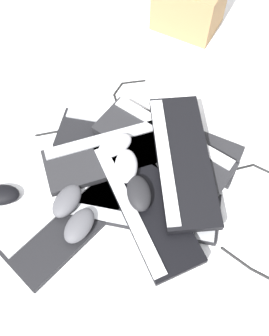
{
  "coord_description": "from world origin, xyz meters",
  "views": [
    {
      "loc": [
        -0.56,
        0.16,
        1.02
      ],
      "look_at": [
        -0.07,
        -0.05,
        0.04
      ],
      "focal_mm": 40.0,
      "sensor_mm": 36.0,
      "label": 1
    }
  ],
  "objects_px": {
    "keyboard_2": "(143,206)",
    "mouse_4": "(126,166)",
    "keyboard_1": "(76,216)",
    "keyboard_4": "(145,202)",
    "mouse_0": "(67,201)",
    "keyboard_0": "(126,138)",
    "keyboard_6": "(182,159)",
    "mouse_5": "(79,225)",
    "keyboard_7": "(118,153)",
    "mouse_3": "(139,193)",
    "keyboard_5": "(163,147)",
    "keyboard_3": "(171,142)",
    "mouse_1": "(1,195)",
    "cardboard_box": "(189,4)",
    "mouse_2": "(115,145)"
  },
  "relations": [
    {
      "from": "keyboard_3",
      "to": "mouse_4",
      "type": "relative_size",
      "value": 3.89
    },
    {
      "from": "keyboard_0",
      "to": "mouse_0",
      "type": "relative_size",
      "value": 4.08
    },
    {
      "from": "keyboard_6",
      "to": "keyboard_3",
      "type": "bearing_deg",
      "value": -8.44
    },
    {
      "from": "keyboard_7",
      "to": "mouse_1",
      "type": "bearing_deg",
      "value": 88.33
    },
    {
      "from": "keyboard_7",
      "to": "mouse_4",
      "type": "xyz_separation_m",
      "value": [
        -0.07,
        -0.0,
        0.04
      ]
    },
    {
      "from": "keyboard_5",
      "to": "keyboard_7",
      "type": "height_order",
      "value": "same"
    },
    {
      "from": "keyboard_0",
      "to": "cardboard_box",
      "type": "bearing_deg",
      "value": -45.25
    },
    {
      "from": "cardboard_box",
      "to": "keyboard_0",
      "type": "bearing_deg",
      "value": 134.75
    },
    {
      "from": "keyboard_0",
      "to": "keyboard_7",
      "type": "height_order",
      "value": "keyboard_7"
    },
    {
      "from": "keyboard_2",
      "to": "mouse_4",
      "type": "bearing_deg",
      "value": 3.49
    },
    {
      "from": "keyboard_4",
      "to": "mouse_5",
      "type": "distance_m",
      "value": 0.19
    },
    {
      "from": "mouse_1",
      "to": "mouse_2",
      "type": "distance_m",
      "value": 0.37
    },
    {
      "from": "keyboard_0",
      "to": "keyboard_6",
      "type": "height_order",
      "value": "keyboard_6"
    },
    {
      "from": "keyboard_7",
      "to": "mouse_3",
      "type": "height_order",
      "value": "mouse_3"
    },
    {
      "from": "keyboard_3",
      "to": "mouse_1",
      "type": "bearing_deg",
      "value": 87.97
    },
    {
      "from": "keyboard_0",
      "to": "keyboard_5",
      "type": "distance_m",
      "value": 0.13
    },
    {
      "from": "keyboard_2",
      "to": "mouse_1",
      "type": "xyz_separation_m",
      "value": [
        0.19,
        0.37,
        0.01
      ]
    },
    {
      "from": "mouse_0",
      "to": "mouse_4",
      "type": "height_order",
      "value": "mouse_4"
    },
    {
      "from": "keyboard_1",
      "to": "mouse_0",
      "type": "bearing_deg",
      "value": 15.66
    },
    {
      "from": "keyboard_6",
      "to": "mouse_1",
      "type": "height_order",
      "value": "keyboard_6"
    },
    {
      "from": "keyboard_4",
      "to": "cardboard_box",
      "type": "height_order",
      "value": "cardboard_box"
    },
    {
      "from": "keyboard_5",
      "to": "cardboard_box",
      "type": "relative_size",
      "value": 1.93
    },
    {
      "from": "mouse_0",
      "to": "cardboard_box",
      "type": "relative_size",
      "value": 0.47
    },
    {
      "from": "keyboard_5",
      "to": "mouse_3",
      "type": "bearing_deg",
      "value": 134.0
    },
    {
      "from": "keyboard_4",
      "to": "mouse_0",
      "type": "height_order",
      "value": "mouse_0"
    },
    {
      "from": "mouse_0",
      "to": "mouse_2",
      "type": "bearing_deg",
      "value": 169.63
    },
    {
      "from": "keyboard_1",
      "to": "mouse_4",
      "type": "xyz_separation_m",
      "value": [
        0.06,
        -0.18,
        0.07
      ]
    },
    {
      "from": "mouse_2",
      "to": "cardboard_box",
      "type": "relative_size",
      "value": 0.47
    },
    {
      "from": "keyboard_6",
      "to": "cardboard_box",
      "type": "bearing_deg",
      "value": -27.92
    },
    {
      "from": "mouse_1",
      "to": "keyboard_3",
      "type": "bearing_deg",
      "value": -161.22
    },
    {
      "from": "keyboard_1",
      "to": "keyboard_4",
      "type": "xyz_separation_m",
      "value": [
        -0.05,
        -0.19,
        0.03
      ]
    },
    {
      "from": "keyboard_7",
      "to": "mouse_2",
      "type": "relative_size",
      "value": 4.09
    },
    {
      "from": "keyboard_0",
      "to": "keyboard_1",
      "type": "height_order",
      "value": "same"
    },
    {
      "from": "keyboard_3",
      "to": "mouse_5",
      "type": "bearing_deg",
      "value": 115.47
    },
    {
      "from": "mouse_1",
      "to": "mouse_4",
      "type": "height_order",
      "value": "mouse_4"
    },
    {
      "from": "mouse_1",
      "to": "keyboard_2",
      "type": "bearing_deg",
      "value": 173.81
    },
    {
      "from": "keyboard_6",
      "to": "mouse_5",
      "type": "xyz_separation_m",
      "value": [
        -0.07,
        0.34,
        -0.02
      ]
    },
    {
      "from": "keyboard_0",
      "to": "keyboard_5",
      "type": "xyz_separation_m",
      "value": [
        -0.09,
        -0.09,
        0.03
      ]
    },
    {
      "from": "mouse_1",
      "to": "keyboard_4",
      "type": "bearing_deg",
      "value": 174.08
    },
    {
      "from": "keyboard_3",
      "to": "keyboard_5",
      "type": "height_order",
      "value": "keyboard_5"
    },
    {
      "from": "mouse_1",
      "to": "keyboard_6",
      "type": "bearing_deg",
      "value": -171.82
    },
    {
      "from": "keyboard_1",
      "to": "keyboard_0",
      "type": "bearing_deg",
      "value": -50.25
    },
    {
      "from": "keyboard_1",
      "to": "mouse_5",
      "type": "xyz_separation_m",
      "value": [
        -0.05,
        0.0,
        0.04
      ]
    },
    {
      "from": "keyboard_6",
      "to": "mouse_1",
      "type": "xyz_separation_m",
      "value": [
        0.12,
        0.53,
        -0.05
      ]
    },
    {
      "from": "mouse_2",
      "to": "keyboard_2",
      "type": "bearing_deg",
      "value": -99.38
    },
    {
      "from": "keyboard_0",
      "to": "keyboard_6",
      "type": "xyz_separation_m",
      "value": [
        -0.17,
        -0.11,
        0.06
      ]
    },
    {
      "from": "keyboard_4",
      "to": "keyboard_1",
      "type": "bearing_deg",
      "value": 76.23
    },
    {
      "from": "keyboard_5",
      "to": "mouse_5",
      "type": "distance_m",
      "value": 0.35
    },
    {
      "from": "mouse_3",
      "to": "mouse_5",
      "type": "distance_m",
      "value": 0.18
    },
    {
      "from": "mouse_3",
      "to": "keyboard_3",
      "type": "bearing_deg",
      "value": -36.56
    }
  ]
}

